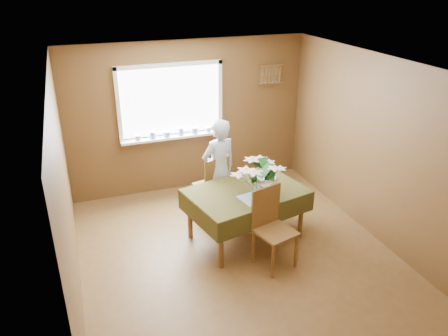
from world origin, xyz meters
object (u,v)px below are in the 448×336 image
object	(u,v)px
dining_table	(246,196)
flower_bouquet	(259,176)
chair_near	(271,224)
seated_woman	(219,170)
chair_far	(213,184)

from	to	relation	value
dining_table	flower_bouquet	world-z (taller)	flower_bouquet
chair_near	seated_woman	distance (m)	1.36
dining_table	seated_woman	distance (m)	0.72
dining_table	flower_bouquet	distance (m)	0.48
dining_table	chair_far	size ratio (longest dim) A/B	1.77
seated_woman	flower_bouquet	world-z (taller)	seated_woman
chair_far	seated_woman	bearing A→B (deg)	127.56
dining_table	chair_near	bearing A→B (deg)	-94.92
chair_far	chair_near	size ratio (longest dim) A/B	0.94
chair_near	seated_woman	world-z (taller)	seated_woman
dining_table	seated_woman	world-z (taller)	seated_woman
chair_near	flower_bouquet	distance (m)	0.64
chair_far	seated_woman	distance (m)	0.27
dining_table	flower_bouquet	bearing A→B (deg)	-87.29
chair_near	seated_woman	xyz separation A→B (m)	(-0.23, 1.32, 0.22)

